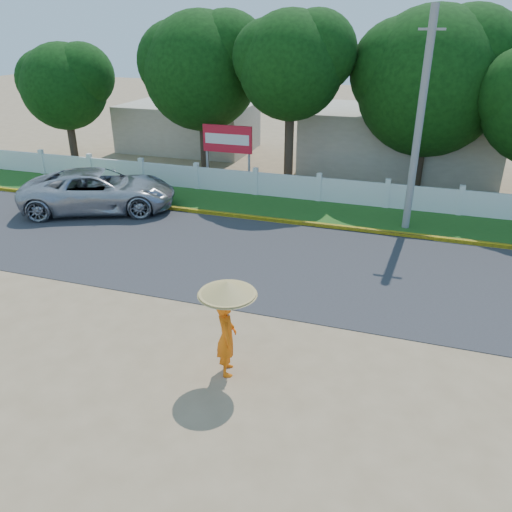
{
  "coord_description": "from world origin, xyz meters",
  "views": [
    {
      "loc": [
        3.98,
        -10.3,
        7.31
      ],
      "look_at": [
        0.0,
        2.0,
        1.3
      ],
      "focal_mm": 35.0,
      "sensor_mm": 36.0,
      "label": 1
    }
  ],
  "objects_px": {
    "vehicle": "(99,190)",
    "monk_with_parasol": "(227,315)",
    "utility_pole": "(419,126)",
    "billboard": "(227,142)"
  },
  "relations": [
    {
      "from": "utility_pole",
      "to": "vehicle",
      "type": "relative_size",
      "value": 1.26
    },
    {
      "from": "utility_pole",
      "to": "billboard",
      "type": "bearing_deg",
      "value": 159.41
    },
    {
      "from": "monk_with_parasol",
      "to": "utility_pole",
      "type": "bearing_deg",
      "value": 71.94
    },
    {
      "from": "billboard",
      "to": "monk_with_parasol",
      "type": "bearing_deg",
      "value": -69.19
    },
    {
      "from": "billboard",
      "to": "vehicle",
      "type": "bearing_deg",
      "value": -127.14
    },
    {
      "from": "utility_pole",
      "to": "billboard",
      "type": "distance_m",
      "value": 9.52
    },
    {
      "from": "utility_pole",
      "to": "billboard",
      "type": "xyz_separation_m",
      "value": [
        -8.74,
        3.28,
        -1.85
      ]
    },
    {
      "from": "vehicle",
      "to": "monk_with_parasol",
      "type": "height_order",
      "value": "monk_with_parasol"
    },
    {
      "from": "utility_pole",
      "to": "vehicle",
      "type": "height_order",
      "value": "utility_pole"
    },
    {
      "from": "utility_pole",
      "to": "vehicle",
      "type": "bearing_deg",
      "value": -171.53
    }
  ]
}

